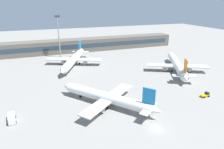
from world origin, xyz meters
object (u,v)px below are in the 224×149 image
at_px(airplane_near, 106,97).
at_px(service_van_white, 12,118).
at_px(airplane_far, 74,60).
at_px(floodlight_tower_west, 59,34).
at_px(airplane_mid, 177,65).
at_px(baggage_tug_yellow, 206,95).

xyz_separation_m(airplane_near, service_van_white, (-30.40, 0.22, -1.95)).
relative_size(airplane_far, floodlight_tower_west, 1.62).
bearing_deg(airplane_mid, baggage_tug_yellow, -106.63).
height_order(airplane_near, airplane_far, airplane_far).
xyz_separation_m(airplane_near, floodlight_tower_west, (-7.41, 71.20, 12.34)).
relative_size(airplane_near, baggage_tug_yellow, 9.16).
xyz_separation_m(airplane_far, baggage_tug_yellow, (40.58, -58.09, -2.67)).
distance_m(airplane_mid, airplane_far, 57.01).
relative_size(airplane_mid, floodlight_tower_west, 1.56).
xyz_separation_m(airplane_mid, airplane_far, (-49.46, 28.36, 0.06)).
distance_m(airplane_far, service_van_white, 58.10).
xyz_separation_m(baggage_tug_yellow, floodlight_tower_west, (-45.73, 78.29, 14.60)).
bearing_deg(service_van_white, airplane_far, 61.01).
height_order(airplane_near, floodlight_tower_west, floodlight_tower_west).
relative_size(airplane_mid, airplane_far, 0.97).
xyz_separation_m(baggage_tug_yellow, service_van_white, (-68.72, 7.31, 0.31)).
bearing_deg(floodlight_tower_west, airplane_near, -84.06).
relative_size(airplane_near, service_van_white, 6.19).
bearing_deg(airplane_near, airplane_far, 92.54).
bearing_deg(airplane_mid, airplane_near, -154.37).
bearing_deg(floodlight_tower_west, baggage_tug_yellow, -59.71).
xyz_separation_m(airplane_near, baggage_tug_yellow, (38.31, -7.09, -2.26)).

